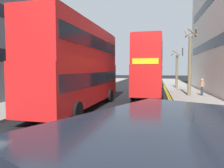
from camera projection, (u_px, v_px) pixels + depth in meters
The scene contains 9 objects.
sidewalk_right at pixel (201, 103), 16.13m from camera, with size 4.00×80.00×0.14m, color gray.
sidewalk_left at pixel (48, 98), 18.82m from camera, with size 4.00×80.00×0.14m, color gray.
kerb_line_outer at pixel (175, 107), 14.62m from camera, with size 0.10×56.00×0.01m, color yellow.
kerb_line_inner at pixel (173, 107), 14.65m from camera, with size 0.10×56.00×0.01m, color yellow.
double_decker_bus_away at pixel (79, 64), 13.96m from camera, with size 3.09×10.89×5.64m.
double_decker_bus_oncoming at pixel (150, 66), 21.14m from camera, with size 3.06×10.88×5.64m.
pedestrian_far at pixel (202, 87), 19.97m from camera, with size 0.34×0.22×1.62m.
street_tree_near at pixel (190, 63), 19.79m from camera, with size 1.11×1.11×6.32m.
street_tree_mid at pixel (177, 69), 27.77m from camera, with size 1.67×1.65×5.37m.
Camera 1 is at (3.06, -1.07, 2.69)m, focal length 33.32 mm.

